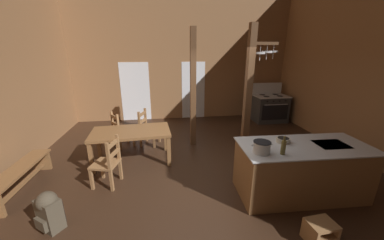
{
  "coord_description": "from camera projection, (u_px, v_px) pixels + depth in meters",
  "views": [
    {
      "loc": [
        -0.75,
        -3.79,
        2.44
      ],
      "look_at": [
        -0.15,
        0.53,
        1.02
      ],
      "focal_mm": 20.21,
      "sensor_mm": 36.0,
      "label": 1
    }
  ],
  "objects": [
    {
      "name": "dining_table",
      "position": [
        131.0,
        134.0,
        4.81
      ],
      "size": [
        1.76,
        1.02,
        0.74
      ],
      "color": "brown",
      "rests_on": "ground_plane"
    },
    {
      "name": "bench_along_left_wall",
      "position": [
        20.0,
        175.0,
        3.88
      ],
      "size": [
        0.39,
        1.55,
        0.44
      ],
      "color": "brown",
      "rests_on": "ground_plane"
    },
    {
      "name": "support_post_center",
      "position": [
        193.0,
        90.0,
        5.45
      ],
      "size": [
        0.14,
        0.14,
        2.97
      ],
      "color": "brown",
      "rests_on": "ground_plane"
    },
    {
      "name": "wall_back",
      "position": [
        182.0,
        54.0,
        7.54
      ],
      "size": [
        8.33,
        0.14,
        4.62
      ],
      "primitive_type": "cube",
      "color": "#93663F",
      "rests_on": "ground_plane"
    },
    {
      "name": "stove_range",
      "position": [
        269.0,
        108.0,
        7.68
      ],
      "size": [
        1.15,
        0.84,
        1.32
      ],
      "color": "#323232",
      "rests_on": "ground_plane"
    },
    {
      "name": "glazed_door_back_left",
      "position": [
        136.0,
        92.0,
        7.64
      ],
      "size": [
        1.0,
        0.01,
        2.05
      ],
      "primitive_type": "cube",
      "color": "white",
      "rests_on": "ground_plane"
    },
    {
      "name": "step_stool",
      "position": [
        320.0,
        230.0,
        2.85
      ],
      "size": [
        0.38,
        0.31,
        0.3
      ],
      "color": "#9E7044",
      "rests_on": "ground_plane"
    },
    {
      "name": "bottle_tall_on_counter",
      "position": [
        283.0,
        147.0,
        3.25
      ],
      "size": [
        0.07,
        0.07,
        0.29
      ],
      "color": "brown",
      "rests_on": "kitchen_island"
    },
    {
      "name": "backpack",
      "position": [
        49.0,
        210.0,
        3.01
      ],
      "size": [
        0.39,
        0.38,
        0.6
      ],
      "color": "#4C4233",
      "rests_on": "ground_plane"
    },
    {
      "name": "ladderback_chair_at_table_end",
      "position": [
        121.0,
        130.0,
        5.62
      ],
      "size": [
        0.61,
        0.61,
        0.95
      ],
      "color": "#9E7044",
      "rests_on": "ground_plane"
    },
    {
      "name": "ground_plane",
      "position": [
        203.0,
        177.0,
        4.44
      ],
      "size": [
        8.33,
        8.78,
        0.1
      ],
      "primitive_type": "cube",
      "color": "#382316"
    },
    {
      "name": "stockpot_on_counter",
      "position": [
        262.0,
        147.0,
        3.31
      ],
      "size": [
        0.34,
        0.27,
        0.18
      ],
      "color": "silver",
      "rests_on": "kitchen_island"
    },
    {
      "name": "mixing_bowl_on_counter",
      "position": [
        283.0,
        140.0,
        3.7
      ],
      "size": [
        0.23,
        0.23,
        0.08
      ],
      "color": "#B2A893",
      "rests_on": "kitchen_island"
    },
    {
      "name": "support_post_with_pot_rack",
      "position": [
        250.0,
        90.0,
        4.72
      ],
      "size": [
        0.67,
        0.22,
        2.97
      ],
      "color": "brown",
      "rests_on": "ground_plane"
    },
    {
      "name": "kitchen_island",
      "position": [
        301.0,
        170.0,
        3.74
      ],
      "size": [
        2.19,
        1.04,
        0.93
      ],
      "color": "brown",
      "rests_on": "ground_plane"
    },
    {
      "name": "ladderback_chair_by_post",
      "position": [
        108.0,
        163.0,
        3.99
      ],
      "size": [
        0.54,
        0.54,
        0.95
      ],
      "color": "#9E7044",
      "rests_on": "ground_plane"
    },
    {
      "name": "ladderback_chair_near_window",
      "position": [
        148.0,
        128.0,
        5.76
      ],
      "size": [
        0.57,
        0.57,
        0.95
      ],
      "color": "#9E7044",
      "rests_on": "ground_plane"
    },
    {
      "name": "glazed_panel_back_right",
      "position": [
        193.0,
        91.0,
        7.91
      ],
      "size": [
        0.84,
        0.01,
        2.05
      ],
      "primitive_type": "cube",
      "color": "white",
      "rests_on": "ground_plane"
    }
  ]
}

